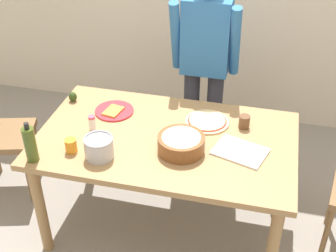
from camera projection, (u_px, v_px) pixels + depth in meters
name	position (u px, v px, depth m)	size (l,w,h in m)	color
ground	(166.00, 223.00, 3.26)	(8.00, 8.00, 0.00)	gray
dining_table	(166.00, 149.00, 2.89)	(1.60, 0.96, 0.76)	#A37A4C
person_cook	(205.00, 60.00, 3.32)	(0.49, 0.25, 1.62)	#2D2D38
pizza_raw_on_board	(207.00, 121.00, 2.97)	(0.29, 0.29, 0.02)	beige
plate_with_slice	(114.00, 111.00, 3.07)	(0.26, 0.26, 0.02)	red
popcorn_bowl	(181.00, 142.00, 2.69)	(0.28, 0.28, 0.11)	brown
olive_oil_bottle	(30.00, 144.00, 2.59)	(0.07, 0.07, 0.26)	#47561E
steel_pot	(99.00, 147.00, 2.64)	(0.17, 0.17, 0.13)	#B7B7BC
cup_orange	(71.00, 146.00, 2.69)	(0.07, 0.07, 0.09)	orange
cup_small_brown	(244.00, 122.00, 2.90)	(0.07, 0.07, 0.09)	brown
salt_shaker	(92.00, 123.00, 2.87)	(0.04, 0.04, 0.11)	white
cutting_board_white	(240.00, 151.00, 2.71)	(0.30, 0.22, 0.01)	white
avocado	(73.00, 97.00, 3.17)	(0.06, 0.06, 0.07)	#2D4219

